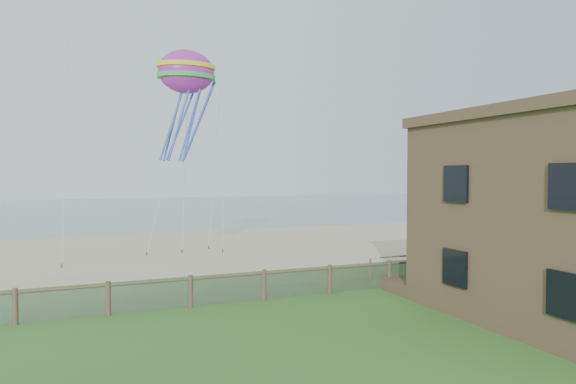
% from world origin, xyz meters
% --- Properties ---
extents(ground, '(160.00, 160.00, 0.00)m').
position_xyz_m(ground, '(0.00, 0.00, 0.00)').
color(ground, '#325F20').
rests_on(ground, ground).
extents(sand_beach, '(72.00, 20.00, 0.02)m').
position_xyz_m(sand_beach, '(0.00, 22.00, 0.00)').
color(sand_beach, tan).
rests_on(sand_beach, ground).
extents(ocean, '(160.00, 68.00, 0.02)m').
position_xyz_m(ocean, '(0.00, 66.00, 0.00)').
color(ocean, slate).
rests_on(ocean, ground).
extents(chainlink_fence, '(36.20, 0.20, 1.25)m').
position_xyz_m(chainlink_fence, '(0.00, 6.00, 0.55)').
color(chainlink_fence, '#4C3D2A').
rests_on(chainlink_fence, ground).
extents(motel_deck, '(15.00, 2.00, 0.50)m').
position_xyz_m(motel_deck, '(13.00, 5.00, 0.25)').
color(motel_deck, brown).
rests_on(motel_deck, ground).
extents(picnic_table, '(2.15, 1.69, 0.87)m').
position_xyz_m(picnic_table, '(6.68, 1.69, 0.43)').
color(picnic_table, brown).
rests_on(picnic_table, ground).
extents(octopus_kite, '(3.83, 3.05, 7.04)m').
position_xyz_m(octopus_kite, '(-1.04, 16.64, 9.32)').
color(octopus_kite, '#FD2868').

